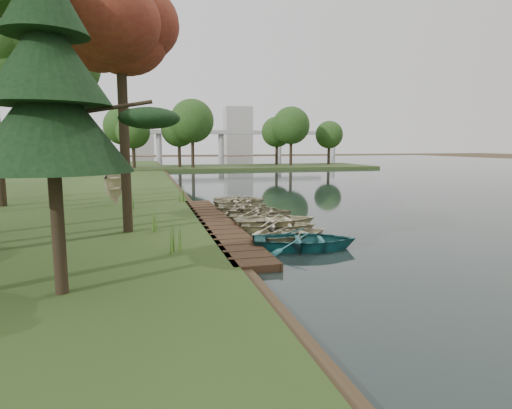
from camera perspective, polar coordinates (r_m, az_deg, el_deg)
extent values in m
plane|color=#3D2F1D|center=(21.44, -1.06, -2.85)|extent=(300.00, 300.00, 0.00)
cube|color=black|center=(53.62, 26.07, 2.91)|extent=(130.00, 200.00, 0.05)
cube|color=#382515|center=(21.10, -5.29, -2.65)|extent=(1.60, 16.00, 0.30)
cube|color=#31431D|center=(71.74, -4.30, 4.95)|extent=(50.00, 14.00, 0.45)
cylinder|color=black|center=(71.23, -23.24, 6.42)|extent=(0.50, 0.50, 4.80)
sphere|color=#254617|center=(71.26, -23.40, 9.31)|extent=(5.60, 5.60, 5.60)
cylinder|color=black|center=(70.57, -17.85, 6.67)|extent=(0.50, 0.50, 4.80)
sphere|color=#254617|center=(70.60, -17.97, 9.59)|extent=(5.60, 5.60, 5.60)
cylinder|color=black|center=(70.53, -12.40, 6.87)|extent=(0.50, 0.50, 4.80)
sphere|color=#254617|center=(70.56, -12.48, 9.79)|extent=(5.60, 5.60, 5.60)
cylinder|color=black|center=(71.13, -6.98, 7.00)|extent=(0.50, 0.50, 4.80)
sphere|color=#254617|center=(71.16, -7.03, 9.90)|extent=(5.60, 5.60, 5.60)
cylinder|color=black|center=(72.33, -1.71, 7.07)|extent=(0.50, 0.50, 4.80)
sphere|color=#254617|center=(72.36, -1.72, 9.92)|extent=(5.60, 5.60, 5.60)
cylinder|color=black|center=(74.12, 3.36, 7.08)|extent=(0.50, 0.50, 4.80)
sphere|color=#254617|center=(74.15, 3.38, 9.87)|extent=(5.60, 5.60, 5.60)
cylinder|color=black|center=(76.45, 8.15, 7.05)|extent=(0.50, 0.50, 4.80)
sphere|color=#254617|center=(76.47, 8.21, 9.74)|extent=(5.60, 5.60, 5.60)
cube|color=#A5A5A0|center=(141.31, -8.75, 9.53)|extent=(90.00, 4.00, 1.20)
cylinder|color=#A5A5A0|center=(141.26, -21.01, 7.48)|extent=(1.80, 1.80, 8.00)
cylinder|color=#A5A5A0|center=(140.55, -12.81, 7.80)|extent=(1.80, 1.80, 8.00)
cylinder|color=#A5A5A0|center=(142.66, -4.68, 7.98)|extent=(1.80, 1.80, 8.00)
cylinder|color=#A5A5A0|center=(147.48, 3.06, 7.99)|extent=(1.80, 1.80, 8.00)
cylinder|color=#A5A5A0|center=(154.76, 10.20, 7.88)|extent=(1.80, 1.80, 8.00)
cube|color=#A5A5A0|center=(164.30, -2.46, 9.74)|extent=(10.00, 8.00, 18.00)
cube|color=#A5A5A0|center=(165.47, -14.89, 8.43)|extent=(8.00, 8.00, 12.00)
imported|color=#297173|center=(16.57, 6.50, -4.52)|extent=(4.55, 3.74, 0.82)
imported|color=tan|center=(17.98, 5.32, -3.76)|extent=(3.77, 3.18, 0.67)
imported|color=tan|center=(19.67, 2.94, -2.64)|extent=(3.94, 3.21, 0.71)
imported|color=tan|center=(20.76, 2.60, -1.91)|extent=(4.15, 3.06, 0.83)
imported|color=tan|center=(22.28, 0.43, -1.46)|extent=(3.68, 3.13, 0.65)
imported|color=tan|center=(23.70, 0.60, -0.78)|extent=(4.22, 3.67, 0.73)
imported|color=tan|center=(24.96, -1.32, -0.38)|extent=(3.97, 3.39, 0.69)
imported|color=tan|center=(26.45, -1.79, 0.03)|extent=(3.29, 2.51, 0.64)
imported|color=tan|center=(27.90, -2.02, 0.54)|extent=(3.91, 3.10, 0.73)
imported|color=tan|center=(29.10, -2.25, 0.83)|extent=(3.92, 3.22, 0.71)
imported|color=tan|center=(27.98, -18.31, 0.56)|extent=(3.66, 3.56, 0.62)
cylinder|color=black|center=(18.97, -17.17, 9.11)|extent=(0.41, 0.41, 8.44)
ellipsoid|color=maroon|center=(19.53, -17.72, 21.57)|extent=(3.75, 3.75, 3.19)
cylinder|color=black|center=(28.48, -26.00, 8.53)|extent=(0.42, 0.42, 8.79)
ellipsoid|color=#254617|center=(28.91, -26.56, 17.26)|extent=(4.15, 4.15, 3.53)
cylinder|color=black|center=(34.46, -25.41, 9.99)|extent=(0.46, 0.46, 10.78)
ellipsoid|color=#254617|center=(35.13, -25.96, 18.79)|extent=(4.80, 4.80, 4.08)
cylinder|color=black|center=(11.70, -24.92, -2.35)|extent=(0.32, 0.32, 3.58)
cone|color=black|center=(11.55, -25.69, 10.35)|extent=(3.80, 3.80, 2.60)
cone|color=black|center=(11.71, -26.13, 17.32)|extent=(2.90, 2.90, 2.25)
cone|color=#3F661E|center=(15.18, -10.88, -4.45)|extent=(0.60, 0.60, 1.01)
cone|color=#3F661E|center=(19.06, -12.93, -2.19)|extent=(0.60, 0.60, 0.86)
cone|color=#3F661E|center=(25.97, -16.54, 0.51)|extent=(0.60, 0.60, 1.00)
cone|color=#3F661E|center=(28.86, -9.93, 1.51)|extent=(0.60, 0.60, 1.06)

